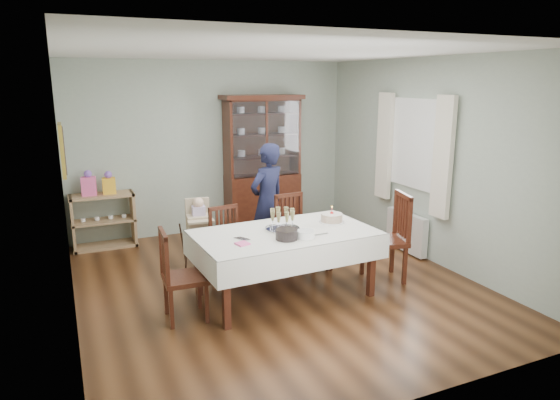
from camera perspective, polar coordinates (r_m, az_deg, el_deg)
floor at (r=6.12m, az=-0.48°, el=-9.52°), size 5.00×5.00×0.00m
room_shell at (r=6.17m, az=-2.50°, el=7.06°), size 5.00×5.00×5.00m
dining_table at (r=5.67m, az=0.55°, el=-7.28°), size 2.05×1.23×0.76m
china_cabinet at (r=8.11m, az=-2.02°, el=4.48°), size 1.30×0.48×2.18m
sideboard at (r=7.73m, az=-19.50°, el=-2.25°), size 0.90×0.38×0.80m
picture_frame at (r=6.01m, az=-23.67°, el=5.25°), size 0.04×0.48×0.58m
window at (r=7.11m, az=15.21°, el=6.21°), size 0.04×1.02×1.22m
curtain_left at (r=6.62m, az=18.12°, el=4.63°), size 0.07×0.30×1.55m
curtain_right at (r=7.58m, az=11.85°, el=6.06°), size 0.07×0.30×1.55m
radiator at (r=7.33m, az=14.24°, el=-3.53°), size 0.10×0.80×0.55m
chair_far_left at (r=6.15m, az=-5.69°, el=-6.78°), size 0.46×0.46×0.91m
chair_far_right at (r=6.55m, az=1.72°, el=-5.29°), size 0.46×0.46×0.95m
chair_end_left at (r=5.27m, az=-10.95°, el=-10.36°), size 0.45×0.45×0.96m
chair_end_right at (r=6.28m, az=11.91°, el=-6.09°), size 0.59×0.59×1.08m
woman at (r=6.75m, az=-1.44°, el=-0.20°), size 0.68×0.57×1.59m
high_chair at (r=6.59m, az=-9.16°, el=-4.58°), size 0.47×0.47×0.94m
champagne_tray at (r=5.60m, az=0.28°, el=-2.70°), size 0.39×0.39×0.24m
birthday_cake at (r=5.92m, az=5.92°, el=-2.08°), size 0.29×0.29×0.20m
plate_stack_dark at (r=5.27m, az=0.75°, el=-3.93°), size 0.24×0.24×0.11m
plate_stack_white at (r=5.33m, az=2.94°, el=-3.93°), size 0.21×0.21×0.08m
napkin_stack at (r=5.14m, az=-4.32°, el=-5.00°), size 0.15×0.15×0.02m
cutlery at (r=5.30m, az=-4.72°, el=-4.47°), size 0.16×0.18×0.01m
cake_knife at (r=5.43m, az=4.21°, el=-4.01°), size 0.29×0.04×0.01m
gift_bag_pink at (r=7.57m, az=-21.02°, el=1.69°), size 0.21×0.15×0.37m
gift_bag_orange at (r=7.59m, az=-18.97°, el=1.78°), size 0.18×0.13×0.33m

